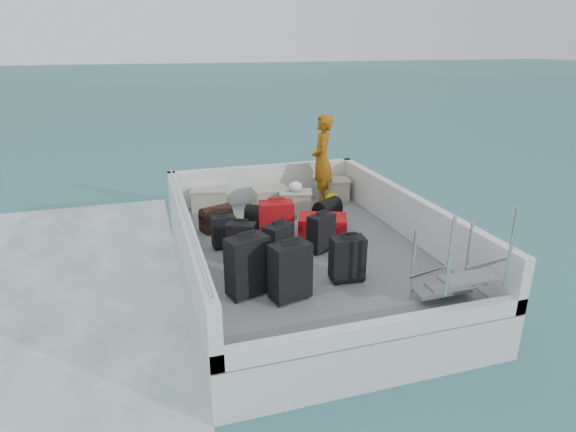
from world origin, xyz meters
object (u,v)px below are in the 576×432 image
at_px(suitcase_5, 276,224).
at_px(suitcase_6, 347,259).
at_px(suitcase_2, 224,232).
at_px(crate_0, 209,200).
at_px(suitcase_7, 321,233).
at_px(suitcase_8, 322,225).
at_px(passenger, 322,160).
at_px(crate_3, 332,190).
at_px(suitcase_1, 242,243).
at_px(suitcase_0, 247,266).
at_px(crate_2, 295,201).
at_px(suitcase_4, 278,245).
at_px(crate_1, 270,199).
at_px(suitcase_3, 290,272).

xyz_separation_m(suitcase_5, suitcase_6, (0.55, -1.38, -0.04)).
relative_size(suitcase_2, crate_0, 0.82).
distance_m(suitcase_7, suitcase_8, 0.67).
bearing_deg(passenger, suitcase_7, -0.62).
xyz_separation_m(suitcase_2, suitcase_7, (1.35, -0.54, 0.03)).
xyz_separation_m(suitcase_2, crate_3, (2.43, 1.71, -0.06)).
height_order(suitcase_1, suitcase_2, suitcase_1).
bearing_deg(suitcase_2, suitcase_0, -92.08).
distance_m(suitcase_8, crate_0, 2.34).
distance_m(suitcase_1, crate_2, 2.38).
height_order(suitcase_6, crate_3, suitcase_6).
xyz_separation_m(suitcase_4, crate_0, (-0.56, 2.65, -0.12)).
bearing_deg(suitcase_1, suitcase_4, -2.01).
bearing_deg(suitcase_1, crate_1, 91.08).
height_order(suitcase_6, suitcase_7, suitcase_6).
xyz_separation_m(suitcase_1, passenger, (2.01, 2.17, 0.55)).
distance_m(suitcase_0, suitcase_3, 0.53).
bearing_deg(suitcase_0, crate_1, 50.62).
bearing_deg(crate_0, suitcase_6, -68.95).
bearing_deg(crate_0, suitcase_4, -78.12).
bearing_deg(suitcase_6, crate_3, 75.75).
bearing_deg(suitcase_4, suitcase_5, 41.94).
bearing_deg(crate_0, suitcase_0, -90.44).
relative_size(suitcase_3, passenger, 0.43).
bearing_deg(suitcase_6, crate_2, 90.03).
xyz_separation_m(suitcase_0, suitcase_5, (0.76, 1.37, -0.04)).
bearing_deg(suitcase_0, suitcase_5, 41.77).
bearing_deg(crate_1, suitcase_3, -101.20).
relative_size(suitcase_0, crate_3, 1.20).
bearing_deg(suitcase_0, crate_0, 70.27).
relative_size(suitcase_3, crate_2, 1.32).
bearing_deg(suitcase_1, crate_2, 79.50).
height_order(suitcase_0, suitcase_1, suitcase_0).
bearing_deg(crate_1, passenger, 1.18).
distance_m(suitcase_0, suitcase_6, 1.31).
bearing_deg(suitcase_3, suitcase_7, 40.42).
height_order(suitcase_3, crate_3, suitcase_3).
xyz_separation_m(suitcase_7, crate_1, (-0.20, 2.10, -0.10)).
relative_size(suitcase_2, suitcase_3, 0.70).
xyz_separation_m(suitcase_0, suitcase_6, (1.31, -0.02, -0.08)).
height_order(crate_1, passenger, passenger).
distance_m(suitcase_1, suitcase_7, 1.20).
relative_size(suitcase_6, crate_3, 0.95).
relative_size(suitcase_4, suitcase_6, 1.01).
xyz_separation_m(suitcase_0, crate_2, (1.53, 2.82, -0.21)).
distance_m(suitcase_3, suitcase_7, 1.49).
xyz_separation_m(suitcase_5, crate_1, (0.36, 1.69, -0.16)).
xyz_separation_m(suitcase_2, crate_0, (0.05, 1.81, -0.07)).
bearing_deg(suitcase_1, suitcase_6, -12.03).
xyz_separation_m(suitcase_3, suitcase_7, (0.86, 1.22, -0.08)).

